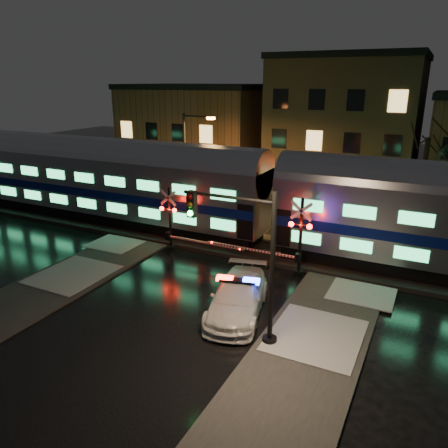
{
  "coord_description": "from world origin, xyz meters",
  "views": [
    {
      "loc": [
        9.97,
        -18.21,
        9.81
      ],
      "look_at": [
        -0.35,
        2.5,
        2.2
      ],
      "focal_mm": 35.0,
      "sensor_mm": 36.0,
      "label": 1
    }
  ],
  "objects_px": {
    "traffic_light": "(248,263)",
    "streetlight": "(188,159)",
    "police_car": "(238,297)",
    "crossing_signal_right": "(293,244)",
    "crossing_signal_left": "(175,227)"
  },
  "relations": [
    {
      "from": "police_car",
      "to": "streetlight",
      "type": "bearing_deg",
      "value": 115.41
    },
    {
      "from": "crossing_signal_left",
      "to": "police_car",
      "type": "bearing_deg",
      "value": -37.53
    },
    {
      "from": "crossing_signal_right",
      "to": "streetlight",
      "type": "relative_size",
      "value": 0.78
    },
    {
      "from": "police_car",
      "to": "traffic_light",
      "type": "height_order",
      "value": "traffic_light"
    },
    {
      "from": "police_car",
      "to": "crossing_signal_left",
      "type": "distance_m",
      "value": 8.08
    },
    {
      "from": "streetlight",
      "to": "traffic_light",
      "type": "bearing_deg",
      "value": -51.47
    },
    {
      "from": "crossing_signal_right",
      "to": "traffic_light",
      "type": "bearing_deg",
      "value": -87.64
    },
    {
      "from": "crossing_signal_left",
      "to": "crossing_signal_right",
      "type": "bearing_deg",
      "value": 0.05
    },
    {
      "from": "crossing_signal_left",
      "to": "streetlight",
      "type": "distance_m",
      "value": 7.86
    },
    {
      "from": "police_car",
      "to": "crossing_signal_left",
      "type": "bearing_deg",
      "value": 128.84
    },
    {
      "from": "police_car",
      "to": "streetlight",
      "type": "relative_size",
      "value": 0.75
    },
    {
      "from": "traffic_light",
      "to": "crossing_signal_left",
      "type": "bearing_deg",
      "value": 124.61
    },
    {
      "from": "traffic_light",
      "to": "streetlight",
      "type": "bearing_deg",
      "value": 114.18
    },
    {
      "from": "crossing_signal_left",
      "to": "streetlight",
      "type": "relative_size",
      "value": 0.73
    },
    {
      "from": "traffic_light",
      "to": "police_car",
      "type": "bearing_deg",
      "value": 110.52
    }
  ]
}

